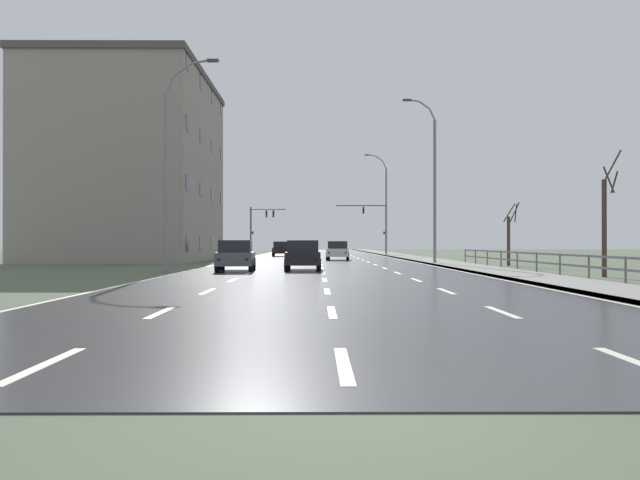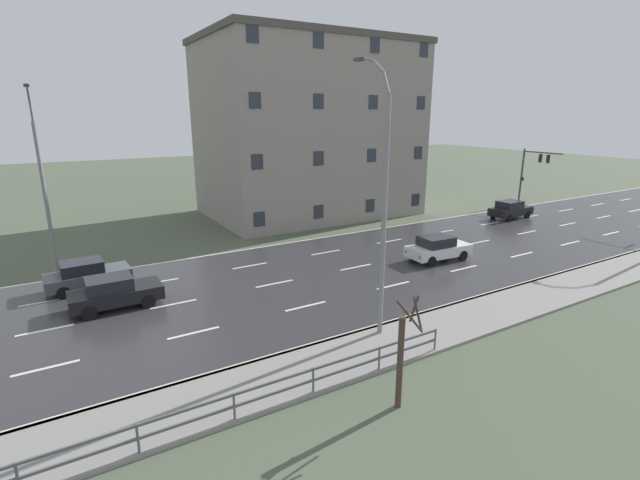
{
  "view_description": "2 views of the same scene",
  "coord_description": "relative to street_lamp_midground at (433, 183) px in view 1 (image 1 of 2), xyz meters",
  "views": [
    {
      "loc": [
        -0.32,
        -5.18,
        1.45
      ],
      "look_at": [
        0.0,
        47.89,
        1.68
      ],
      "focal_mm": 34.42,
      "sensor_mm": 36.0,
      "label": 1
    },
    {
      "loc": [
        21.21,
        24.68,
        8.95
      ],
      "look_at": [
        0.0,
        37.28,
        2.08
      ],
      "focal_mm": 25.55,
      "sensor_mm": 36.0,
      "label": 2
    }
  ],
  "objects": [
    {
      "name": "street_lamp_distant",
      "position": [
        -0.03,
        28.4,
        0.16
      ],
      "size": [
        2.56,
        0.24,
        11.48
      ],
      "color": "slate",
      "rests_on": "ground"
    },
    {
      "name": "car_near_left",
      "position": [
        -8.48,
        -9.11,
        -4.65
      ],
      "size": [
        1.87,
        4.11,
        1.57
      ],
      "rotation": [
        0.0,
        0.0,
        0.01
      ],
      "color": "black",
      "rests_on": "ground"
    },
    {
      "name": "bare_tree_near",
      "position": [
        4.33,
        -15.21,
        -3.17
      ],
      "size": [
        0.87,
        1.17,
        5.35
      ],
      "color": "#423328",
      "rests_on": "ground"
    },
    {
      "name": "sidewalk_right",
      "position": [
        0.95,
        24.33,
        -5.4
      ],
      "size": [
        3.0,
        120.0,
        0.12
      ],
      "color": "gray",
      "rests_on": "ground"
    },
    {
      "name": "brick_building",
      "position": [
        -22.93,
        9.57,
        2.12
      ],
      "size": [
        12.45,
        18.06,
        15.14
      ],
      "color": "gray",
      "rests_on": "ground"
    },
    {
      "name": "ground_plane",
      "position": [
        -7.48,
        12.33,
        -5.52
      ],
      "size": [
        160.0,
        160.0,
        0.12
      ],
      "color": "#4C5642"
    },
    {
      "name": "bare_tree_mid",
      "position": [
        4.32,
        -2.48,
        -3.65
      ],
      "size": [
        0.86,
        1.23,
        4.0
      ],
      "color": "#423328",
      "rests_on": "ground"
    },
    {
      "name": "guardrail",
      "position": [
        2.37,
        -14.0,
        -4.75
      ],
      "size": [
        0.07,
        29.91,
        1.0
      ],
      "color": "#515459",
      "rests_on": "ground"
    },
    {
      "name": "road_asphalt_strip",
      "position": [
        -7.48,
        24.32,
        -5.45
      ],
      "size": [
        14.0,
        120.0,
        0.03
      ],
      "color": "#303033",
      "rests_on": "ground"
    },
    {
      "name": "traffic_signal_right",
      "position": [
        -0.73,
        31.34,
        -1.38
      ],
      "size": [
        6.0,
        0.36,
        6.08
      ],
      "color": "#38383A",
      "rests_on": "ground"
    },
    {
      "name": "car_near_right",
      "position": [
        -11.84,
        -10.04,
        -4.65
      ],
      "size": [
        2.02,
        4.19,
        1.57
      ],
      "rotation": [
        0.0,
        0.0,
        0.06
      ],
      "color": "#474C51",
      "rests_on": "ground"
    },
    {
      "name": "street_lamp_midground",
      "position": [
        0.0,
        0.0,
        0.0
      ],
      "size": [
        2.24,
        0.24,
        11.09
      ],
      "color": "slate",
      "rests_on": "ground"
    },
    {
      "name": "street_lamp_left_bank",
      "position": [
        -14.89,
        -11.36,
        -0.42
      ],
      "size": [
        2.68,
        0.24,
        10.33
      ],
      "color": "slate",
      "rests_on": "ground"
    },
    {
      "name": "car_mid_centre",
      "position": [
        -11.49,
        23.53,
        -4.65
      ],
      "size": [
        1.95,
        4.16,
        1.57
      ],
      "rotation": [
        0.0,
        0.0,
        0.03
      ],
      "color": "black",
      "rests_on": "ground"
    },
    {
      "name": "car_distant",
      "position": [
        -6.03,
        9.38,
        -4.65
      ],
      "size": [
        2.02,
        4.2,
        1.57
      ],
      "rotation": [
        0.0,
        0.0,
        -0.06
      ],
      "color": "silver",
      "rests_on": "ground"
    },
    {
      "name": "traffic_signal_left",
      "position": [
        -14.37,
        29.97,
        -1.65
      ],
      "size": [
        4.12,
        0.36,
        5.58
      ],
      "color": "#38383A",
      "rests_on": "ground"
    }
  ]
}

